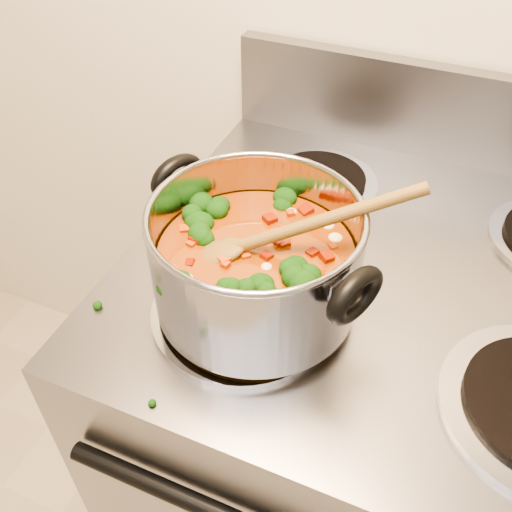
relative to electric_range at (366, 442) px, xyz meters
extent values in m
cube|color=gray|center=(0.00, 0.00, -0.01)|extent=(0.77, 0.67, 0.92)
cube|color=gray|center=(0.00, 0.31, 0.53)|extent=(0.77, 0.03, 0.16)
cylinder|color=#A5A5AD|center=(-0.18, -0.15, 0.46)|extent=(0.23, 0.23, 0.01)
cylinder|color=black|center=(-0.18, -0.15, 0.46)|extent=(0.18, 0.18, 0.01)
cylinder|color=#A5A5AD|center=(-0.18, 0.15, 0.46)|extent=(0.19, 0.19, 0.01)
cylinder|color=black|center=(-0.18, 0.15, 0.46)|extent=(0.15, 0.15, 0.01)
cylinder|color=#9A9AA2|center=(-0.17, -0.14, 0.54)|extent=(0.25, 0.25, 0.14)
torus|color=#9A9AA2|center=(-0.17, -0.14, 0.61)|extent=(0.25, 0.25, 0.01)
cylinder|color=#793D0B|center=(-0.17, -0.14, 0.51)|extent=(0.24, 0.24, 0.08)
torus|color=black|center=(-0.30, -0.08, 0.58)|extent=(0.05, 0.08, 0.08)
torus|color=black|center=(-0.04, -0.19, 0.58)|extent=(0.05, 0.08, 0.08)
ellipsoid|color=black|center=(-0.15, -0.11, 0.55)|extent=(0.04, 0.04, 0.03)
ellipsoid|color=black|center=(-0.14, -0.15, 0.55)|extent=(0.04, 0.04, 0.03)
ellipsoid|color=black|center=(-0.18, -0.06, 0.55)|extent=(0.04, 0.04, 0.03)
ellipsoid|color=black|center=(-0.12, -0.19, 0.55)|extent=(0.04, 0.04, 0.03)
ellipsoid|color=black|center=(-0.25, -0.07, 0.55)|extent=(0.04, 0.04, 0.03)
ellipsoid|color=black|center=(-0.13, -0.16, 0.55)|extent=(0.04, 0.04, 0.03)
ellipsoid|color=black|center=(-0.08, -0.16, 0.55)|extent=(0.04, 0.04, 0.03)
ellipsoid|color=black|center=(-0.13, -0.16, 0.55)|extent=(0.04, 0.04, 0.03)
ellipsoid|color=black|center=(-0.12, -0.08, 0.55)|extent=(0.04, 0.04, 0.03)
ellipsoid|color=black|center=(-0.14, -0.08, 0.55)|extent=(0.04, 0.04, 0.03)
ellipsoid|color=black|center=(-0.09, -0.09, 0.55)|extent=(0.04, 0.04, 0.03)
ellipsoid|color=maroon|center=(-0.19, -0.13, 0.55)|extent=(0.01, 0.01, 0.01)
ellipsoid|color=maroon|center=(-0.23, -0.20, 0.55)|extent=(0.01, 0.01, 0.01)
ellipsoid|color=maroon|center=(-0.15, -0.18, 0.55)|extent=(0.01, 0.01, 0.01)
ellipsoid|color=maroon|center=(-0.25, -0.17, 0.55)|extent=(0.01, 0.01, 0.01)
ellipsoid|color=maroon|center=(-0.14, -0.10, 0.55)|extent=(0.01, 0.01, 0.01)
ellipsoid|color=maroon|center=(-0.21, -0.20, 0.55)|extent=(0.01, 0.01, 0.01)
ellipsoid|color=maroon|center=(-0.20, -0.19, 0.55)|extent=(0.01, 0.01, 0.01)
ellipsoid|color=maroon|center=(-0.17, -0.06, 0.55)|extent=(0.01, 0.01, 0.01)
ellipsoid|color=maroon|center=(-0.15, -0.16, 0.55)|extent=(0.01, 0.01, 0.01)
ellipsoid|color=maroon|center=(-0.12, -0.19, 0.55)|extent=(0.01, 0.01, 0.01)
ellipsoid|color=maroon|center=(-0.08, -0.11, 0.55)|extent=(0.01, 0.01, 0.01)
ellipsoid|color=maroon|center=(-0.10, -0.11, 0.55)|extent=(0.01, 0.01, 0.01)
ellipsoid|color=maroon|center=(-0.24, -0.06, 0.55)|extent=(0.01, 0.01, 0.01)
ellipsoid|color=#AE3909|center=(-0.19, -0.23, 0.55)|extent=(0.01, 0.01, 0.01)
ellipsoid|color=#AE3909|center=(-0.16, -0.08, 0.55)|extent=(0.01, 0.01, 0.01)
ellipsoid|color=#AE3909|center=(-0.18, -0.21, 0.55)|extent=(0.01, 0.01, 0.01)
ellipsoid|color=#AE3909|center=(-0.26, -0.16, 0.55)|extent=(0.01, 0.01, 0.01)
ellipsoid|color=#AE3909|center=(-0.23, -0.22, 0.55)|extent=(0.01, 0.01, 0.01)
ellipsoid|color=#AE3909|center=(-0.17, -0.09, 0.55)|extent=(0.01, 0.01, 0.01)
ellipsoid|color=#AE3909|center=(-0.21, -0.17, 0.55)|extent=(0.01, 0.01, 0.01)
ellipsoid|color=#AE3909|center=(-0.17, -0.05, 0.55)|extent=(0.01, 0.01, 0.01)
ellipsoid|color=#AE3909|center=(-0.17, -0.21, 0.55)|extent=(0.01, 0.01, 0.01)
ellipsoid|color=#AE3909|center=(-0.22, -0.09, 0.55)|extent=(0.01, 0.01, 0.01)
ellipsoid|color=#AE3909|center=(-0.15, -0.22, 0.55)|extent=(0.01, 0.01, 0.01)
ellipsoid|color=#AE3909|center=(-0.25, -0.18, 0.55)|extent=(0.01, 0.01, 0.01)
ellipsoid|color=beige|center=(-0.14, -0.16, 0.55)|extent=(0.02, 0.02, 0.01)
ellipsoid|color=beige|center=(-0.22, -0.22, 0.55)|extent=(0.02, 0.02, 0.01)
ellipsoid|color=beige|center=(-0.23, -0.15, 0.55)|extent=(0.02, 0.02, 0.01)
ellipsoid|color=beige|center=(-0.14, -0.06, 0.55)|extent=(0.02, 0.02, 0.01)
ellipsoid|color=beige|center=(-0.12, -0.23, 0.55)|extent=(0.02, 0.02, 0.01)
ellipsoid|color=beige|center=(-0.14, -0.07, 0.55)|extent=(0.02, 0.02, 0.01)
ellipsoid|color=beige|center=(-0.10, -0.07, 0.55)|extent=(0.02, 0.02, 0.01)
ellipsoid|color=beige|center=(-0.17, -0.18, 0.55)|extent=(0.02, 0.02, 0.01)
ellipsoid|color=beige|center=(-0.10, -0.18, 0.55)|extent=(0.02, 0.02, 0.01)
ellipsoid|color=brown|center=(-0.21, -0.16, 0.55)|extent=(0.08, 0.07, 0.04)
cylinder|color=brown|center=(-0.11, -0.11, 0.59)|extent=(0.22, 0.12, 0.10)
ellipsoid|color=black|center=(-0.03, -0.05, 0.46)|extent=(0.01, 0.01, 0.01)
ellipsoid|color=black|center=(-0.21, 0.06, 0.46)|extent=(0.01, 0.01, 0.01)
ellipsoid|color=black|center=(0.02, -0.13, 0.46)|extent=(0.01, 0.01, 0.01)
ellipsoid|color=black|center=(-0.22, 0.04, 0.46)|extent=(0.01, 0.01, 0.01)
camera|label=1|loc=(0.02, -0.59, 1.01)|focal=40.00mm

